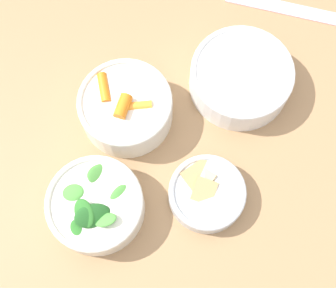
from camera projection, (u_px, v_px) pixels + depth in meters
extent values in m
plane|color=#2D2D33|center=(190.00, 237.00, 1.54)|extent=(10.00, 10.00, 0.00)
cube|color=#99724C|center=(210.00, 180.00, 0.82)|extent=(1.18, 0.89, 0.03)
cube|color=olive|center=(50.00, 43.00, 1.35)|extent=(0.06, 0.06, 0.75)
cylinder|color=silver|center=(126.00, 109.00, 0.81)|extent=(0.16, 0.16, 0.06)
torus|color=silver|center=(125.00, 101.00, 0.78)|extent=(0.16, 0.16, 0.01)
cylinder|color=orange|center=(143.00, 120.00, 0.79)|extent=(0.06, 0.05, 0.02)
cylinder|color=orange|center=(117.00, 125.00, 0.78)|extent=(0.04, 0.03, 0.02)
cylinder|color=orange|center=(112.00, 127.00, 0.78)|extent=(0.02, 0.05, 0.02)
cylinder|color=orange|center=(125.00, 105.00, 0.79)|extent=(0.02, 0.05, 0.02)
cylinder|color=orange|center=(104.00, 117.00, 0.79)|extent=(0.05, 0.04, 0.02)
cylinder|color=orange|center=(123.00, 106.00, 0.77)|extent=(0.02, 0.04, 0.02)
cylinder|color=orange|center=(135.00, 106.00, 0.78)|extent=(0.06, 0.03, 0.02)
cylinder|color=orange|center=(104.00, 88.00, 0.79)|extent=(0.04, 0.05, 0.02)
cylinder|color=silver|center=(96.00, 206.00, 0.76)|extent=(0.16, 0.16, 0.05)
torus|color=silver|center=(94.00, 203.00, 0.74)|extent=(0.16, 0.16, 0.01)
ellipsoid|color=#2D7028|center=(78.00, 222.00, 0.73)|extent=(0.05, 0.06, 0.02)
ellipsoid|color=#235B23|center=(93.00, 216.00, 0.72)|extent=(0.07, 0.06, 0.04)
ellipsoid|color=#4C933D|center=(67.00, 192.00, 0.75)|extent=(0.07, 0.05, 0.02)
ellipsoid|color=#4C933D|center=(104.00, 175.00, 0.76)|extent=(0.06, 0.06, 0.05)
ellipsoid|color=#4C933D|center=(70.00, 180.00, 0.76)|extent=(0.05, 0.04, 0.03)
ellipsoid|color=#2D7028|center=(84.00, 213.00, 0.72)|extent=(0.05, 0.06, 0.03)
ellipsoid|color=#4C933D|center=(105.00, 220.00, 0.72)|extent=(0.04, 0.04, 0.03)
ellipsoid|color=#4C933D|center=(119.00, 199.00, 0.75)|extent=(0.04, 0.05, 0.04)
cylinder|color=white|center=(240.00, 79.00, 0.83)|extent=(0.18, 0.18, 0.06)
torus|color=white|center=(243.00, 71.00, 0.81)|extent=(0.18, 0.18, 0.01)
cylinder|color=#936042|center=(240.00, 81.00, 0.84)|extent=(0.17, 0.17, 0.03)
ellipsoid|color=#A36B4C|center=(220.00, 74.00, 0.82)|extent=(0.01, 0.01, 0.01)
ellipsoid|color=#AD7551|center=(254.00, 77.00, 0.82)|extent=(0.01, 0.01, 0.01)
ellipsoid|color=#8E5B3D|center=(214.00, 104.00, 0.81)|extent=(0.01, 0.01, 0.01)
ellipsoid|color=#AD7551|center=(210.00, 86.00, 0.82)|extent=(0.01, 0.01, 0.01)
ellipsoid|color=#8E5B3D|center=(211.00, 72.00, 0.82)|extent=(0.01, 0.01, 0.01)
ellipsoid|color=#8E5B3D|center=(221.00, 54.00, 0.84)|extent=(0.01, 0.01, 0.01)
ellipsoid|color=#8E5B3D|center=(216.00, 93.00, 0.81)|extent=(0.01, 0.01, 0.01)
ellipsoid|color=#A36B4C|center=(264.00, 68.00, 0.82)|extent=(0.01, 0.01, 0.01)
ellipsoid|color=#AD7551|center=(270.00, 107.00, 0.80)|extent=(0.01, 0.01, 0.01)
ellipsoid|color=#8E5B3D|center=(259.00, 47.00, 0.84)|extent=(0.01, 0.01, 0.01)
cylinder|color=#E0A88E|center=(278.00, 64.00, 0.82)|extent=(0.03, 0.03, 0.01)
cylinder|color=beige|center=(246.00, 83.00, 0.81)|extent=(0.03, 0.03, 0.01)
cylinder|color=silver|center=(204.00, 193.00, 0.78)|extent=(0.13, 0.13, 0.03)
torus|color=silver|center=(205.00, 191.00, 0.76)|extent=(0.13, 0.13, 0.01)
cube|color=tan|center=(203.00, 196.00, 0.77)|extent=(0.05, 0.05, 0.02)
cube|color=tan|center=(197.00, 181.00, 0.77)|extent=(0.06, 0.07, 0.02)
cube|color=tan|center=(201.00, 177.00, 0.77)|extent=(0.07, 0.07, 0.02)
cube|color=tan|center=(204.00, 191.00, 0.76)|extent=(0.04, 0.04, 0.02)
cube|color=#EFB7C6|center=(299.00, 11.00, 0.91)|extent=(0.29, 0.03, 0.00)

